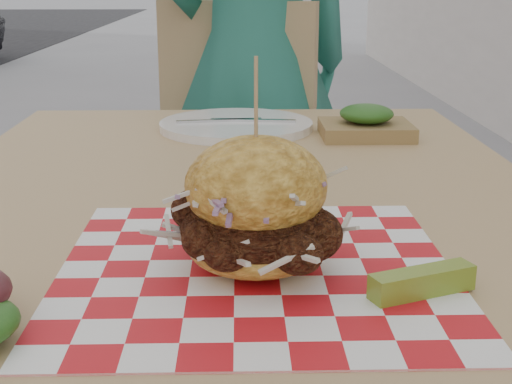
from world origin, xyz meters
TOP-DOWN VIEW (x-y plane):
  - diner at (0.33, 1.21)m, footprint 0.68×0.57m
  - patio_table at (0.28, 0.19)m, footprint 0.80×1.20m
  - patio_chair at (0.31, 1.12)m, footprint 0.53×0.54m
  - paper_liner at (0.30, -0.03)m, footprint 0.36×0.36m
  - sandwich at (0.30, -0.03)m, footprint 0.17×0.17m
  - pickle_spear at (0.44, -0.09)m, footprint 0.10×0.06m
  - place_setting at (0.28, 0.60)m, footprint 0.27×0.27m
  - kraft_tray at (0.50, 0.53)m, footprint 0.15×0.12m

SIDE VIEW (x-z plane):
  - patio_chair at x=0.31m, z-range 0.08..1.03m
  - patio_table at x=0.28m, z-range 0.30..1.05m
  - paper_liner at x=0.30m, z-range 0.75..0.75m
  - place_setting at x=0.28m, z-range 0.75..0.77m
  - pickle_spear at x=0.44m, z-range 0.75..0.77m
  - kraft_tray at x=0.50m, z-range 0.74..0.80m
  - diner at x=0.33m, z-range 0.00..1.59m
  - sandwich at x=0.30m, z-range 0.71..0.90m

